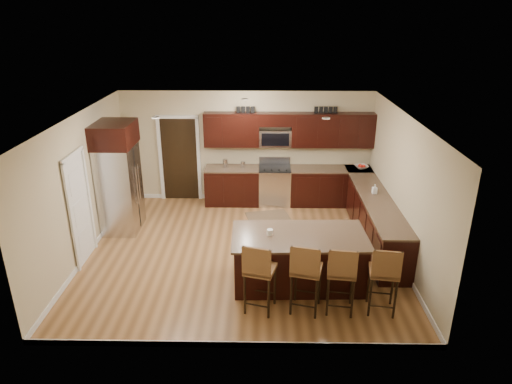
{
  "coord_description": "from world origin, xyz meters",
  "views": [
    {
      "loc": [
        0.41,
        -7.91,
        4.45
      ],
      "look_at": [
        0.26,
        0.4,
        1.12
      ],
      "focal_mm": 32.0,
      "sensor_mm": 36.0,
      "label": 1
    }
  ],
  "objects_px": {
    "island": "(298,260)",
    "stool_extra": "(384,273)",
    "stool_left": "(259,270)",
    "stool_mid": "(306,270)",
    "refrigerator": "(119,177)",
    "range": "(275,185)",
    "stool_right": "(342,272)"
  },
  "relations": [
    {
      "from": "island",
      "to": "stool_left",
      "type": "bearing_deg",
      "value": -130.18
    },
    {
      "from": "island",
      "to": "stool_left",
      "type": "distance_m",
      "value": 1.13
    },
    {
      "from": "island",
      "to": "stool_right",
      "type": "xyz_separation_m",
      "value": [
        0.59,
        -0.85,
        0.3
      ]
    },
    {
      "from": "stool_left",
      "to": "refrigerator",
      "type": "bearing_deg",
      "value": 151.28
    },
    {
      "from": "island",
      "to": "refrigerator",
      "type": "distance_m",
      "value": 4.25
    },
    {
      "from": "range",
      "to": "stool_extra",
      "type": "xyz_separation_m",
      "value": [
        1.58,
        -4.35,
        0.26
      ]
    },
    {
      "from": "stool_mid",
      "to": "stool_extra",
      "type": "relative_size",
      "value": 1.04
    },
    {
      "from": "range",
      "to": "refrigerator",
      "type": "relative_size",
      "value": 0.47
    },
    {
      "from": "refrigerator",
      "to": "stool_extra",
      "type": "bearing_deg",
      "value": -30.67
    },
    {
      "from": "stool_mid",
      "to": "stool_left",
      "type": "bearing_deg",
      "value": -165.97
    },
    {
      "from": "island",
      "to": "stool_mid",
      "type": "distance_m",
      "value": 0.91
    },
    {
      "from": "refrigerator",
      "to": "stool_extra",
      "type": "distance_m",
      "value": 5.7
    },
    {
      "from": "refrigerator",
      "to": "island",
      "type": "bearing_deg",
      "value": -29.33
    },
    {
      "from": "island",
      "to": "stool_extra",
      "type": "bearing_deg",
      "value": -36.02
    },
    {
      "from": "stool_left",
      "to": "range",
      "type": "bearing_deg",
      "value": 101.2
    },
    {
      "from": "stool_mid",
      "to": "refrigerator",
      "type": "distance_m",
      "value": 4.71
    },
    {
      "from": "island",
      "to": "range",
      "type": "bearing_deg",
      "value": 93.96
    },
    {
      "from": "range",
      "to": "stool_right",
      "type": "height_order",
      "value": "stool_right"
    },
    {
      "from": "refrigerator",
      "to": "stool_left",
      "type": "bearing_deg",
      "value": -44.31
    },
    {
      "from": "range",
      "to": "stool_right",
      "type": "xyz_separation_m",
      "value": [
        0.93,
        -4.35,
        0.26
      ]
    },
    {
      "from": "stool_left",
      "to": "stool_mid",
      "type": "xyz_separation_m",
      "value": [
        0.72,
        -0.0,
        0.01
      ]
    },
    {
      "from": "stool_extra",
      "to": "stool_left",
      "type": "bearing_deg",
      "value": -171.78
    },
    {
      "from": "range",
      "to": "stool_left",
      "type": "height_order",
      "value": "stool_left"
    },
    {
      "from": "stool_extra",
      "to": "stool_mid",
      "type": "bearing_deg",
      "value": -171.72
    },
    {
      "from": "refrigerator",
      "to": "stool_extra",
      "type": "relative_size",
      "value": 2.01
    },
    {
      "from": "stool_extra",
      "to": "refrigerator",
      "type": "bearing_deg",
      "value": 157.55
    },
    {
      "from": "island",
      "to": "stool_extra",
      "type": "height_order",
      "value": "stool_extra"
    },
    {
      "from": "island",
      "to": "stool_left",
      "type": "relative_size",
      "value": 1.93
    },
    {
      "from": "refrigerator",
      "to": "stool_extra",
      "type": "xyz_separation_m",
      "value": [
        4.88,
        -2.9,
        -0.48
      ]
    },
    {
      "from": "stool_right",
      "to": "refrigerator",
      "type": "height_order",
      "value": "refrigerator"
    },
    {
      "from": "island",
      "to": "refrigerator",
      "type": "xyz_separation_m",
      "value": [
        -3.64,
        2.05,
        0.77
      ]
    },
    {
      "from": "stool_mid",
      "to": "refrigerator",
      "type": "xyz_separation_m",
      "value": [
        -3.68,
        2.9,
        0.45
      ]
    }
  ]
}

